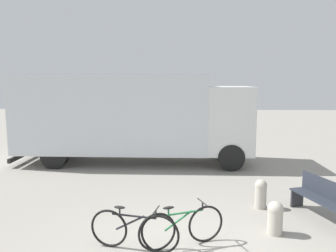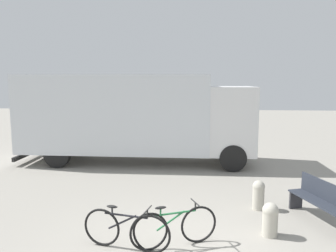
# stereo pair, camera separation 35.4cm
# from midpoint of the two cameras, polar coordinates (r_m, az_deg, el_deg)

# --- Properties ---
(delivery_truck) EXTENTS (8.77, 2.42, 3.33)m
(delivery_truck) POSITION_cam_midpoint_polar(r_m,az_deg,el_deg) (12.48, -7.23, 1.97)
(delivery_truck) COLOR silver
(delivery_truck) RESTS_ON ground
(park_bench) EXTENTS (0.97, 1.93, 0.90)m
(park_bench) POSITION_cam_midpoint_polar(r_m,az_deg,el_deg) (8.17, 24.81, -11.52)
(park_bench) COLOR #282D38
(park_bench) RESTS_ON ground
(bicycle_near) EXTENTS (1.70, 0.51, 0.83)m
(bicycle_near) POSITION_cam_midpoint_polar(r_m,az_deg,el_deg) (6.36, -7.66, -17.55)
(bicycle_near) COLOR black
(bicycle_near) RESTS_ON ground
(bicycle_middle) EXTENTS (1.61, 0.73, 0.83)m
(bicycle_middle) POSITION_cam_midpoint_polar(r_m,az_deg,el_deg) (6.44, 0.79, -17.16)
(bicycle_middle) COLOR black
(bicycle_middle) RESTS_ON ground
(bollard_near_bench) EXTENTS (0.32, 0.32, 0.69)m
(bollard_near_bench) POSITION_cam_midpoint_polar(r_m,az_deg,el_deg) (7.20, 16.78, -14.87)
(bollard_near_bench) COLOR #B2AD9E
(bollard_near_bench) RESTS_ON ground
(bollard_far_bench) EXTENTS (0.30, 0.30, 0.72)m
(bollard_far_bench) POSITION_cam_midpoint_polar(r_m,az_deg,el_deg) (8.46, 14.66, -11.15)
(bollard_far_bench) COLOR #B2AD9E
(bollard_far_bench) RESTS_ON ground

